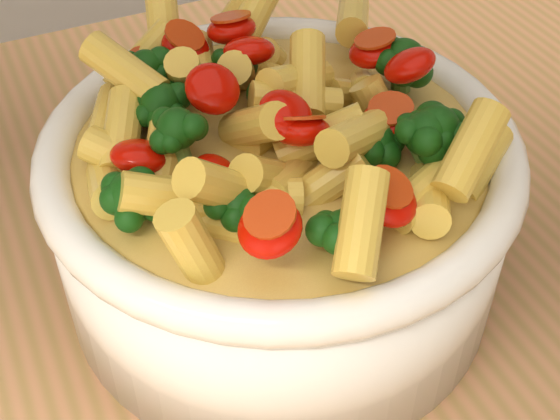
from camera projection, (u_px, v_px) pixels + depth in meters
name	position (u px, v px, depth m)	size (l,w,h in m)	color
serving_bowl	(280.00, 208.00, 0.43)	(0.25, 0.25, 0.11)	white
pasta_salad	(280.00, 108.00, 0.38)	(0.20, 0.20, 0.04)	#FDDD4F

